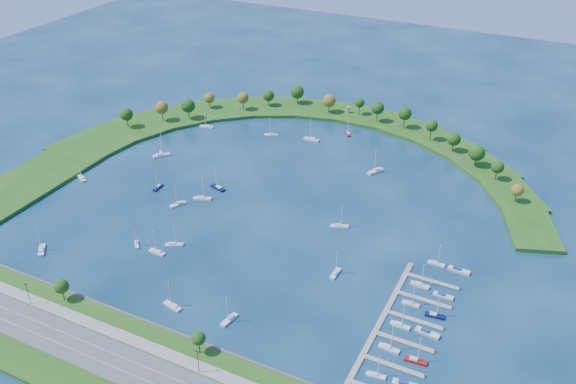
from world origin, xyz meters
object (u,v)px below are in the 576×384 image
at_px(moored_boat_12, 42,250).
at_px(moored_boat_18, 312,139).
at_px(dock_system, 399,327).
at_px(docked_boat_3, 416,360).
at_px(docked_boat_0, 376,375).
at_px(docked_boat_6, 411,303).
at_px(moored_boat_14, 161,155).
at_px(docked_boat_4, 400,325).
at_px(moored_boat_7, 137,244).
at_px(moored_boat_15, 376,171).
at_px(moored_boat_6, 157,252).
at_px(moored_boat_1, 339,226).
at_px(moored_boat_19, 335,273).
at_px(docked_boat_9, 443,296).
at_px(moored_boat_10, 82,178).
at_px(moored_boat_17, 158,187).
at_px(moored_boat_16, 161,153).
at_px(docked_boat_1, 405,384).
at_px(moored_boat_5, 271,135).
at_px(docked_boat_2, 389,348).
at_px(docked_boat_11, 459,270).
at_px(docked_boat_5, 427,332).
at_px(harbor_tower, 348,110).
at_px(moored_boat_3, 202,198).
at_px(moored_boat_8, 207,126).
at_px(moored_boat_9, 348,133).
at_px(moored_boat_2, 218,187).
at_px(moored_boat_11, 178,204).
at_px(docked_boat_10, 436,263).
at_px(docked_boat_8, 420,285).
at_px(docked_boat_7, 435,315).
at_px(moored_boat_4, 174,244).

xyz_separation_m(moored_boat_12, moored_boat_18, (62.07, 157.85, 0.03)).
xyz_separation_m(dock_system, docked_boat_3, (10.72, -14.08, 0.56)).
bearing_deg(docked_boat_0, docked_boat_6, 83.31).
distance_m(moored_boat_14, docked_boat_4, 183.21).
distance_m(moored_boat_7, moored_boat_15, 136.78).
bearing_deg(moored_boat_6, moored_boat_1, -135.99).
bearing_deg(moored_boat_19, docked_boat_9, -81.80).
xyz_separation_m(moored_boat_10, moored_boat_17, (43.13, 10.61, -0.05)).
height_order(moored_boat_16, moored_boat_18, moored_boat_18).
bearing_deg(moored_boat_19, docked_boat_6, -97.06).
bearing_deg(dock_system, moored_boat_12, -171.31).
bearing_deg(docked_boat_1, moored_boat_5, 124.76).
relative_size(docked_boat_2, docked_boat_9, 1.42).
relative_size(moored_boat_7, docked_boat_11, 0.95).
bearing_deg(docked_boat_5, docked_boat_9, 96.46).
distance_m(harbor_tower, moored_boat_3, 135.39).
height_order(moored_boat_8, moored_boat_9, moored_boat_8).
relative_size(harbor_tower, moored_boat_2, 0.32).
relative_size(moored_boat_11, moored_boat_16, 1.22).
bearing_deg(moored_boat_12, docked_boat_1, -130.65).
bearing_deg(moored_boat_14, moored_boat_1, -61.34).
height_order(moored_boat_6, docked_boat_0, moored_boat_6).
distance_m(harbor_tower, moored_boat_5, 58.87).
xyz_separation_m(moored_boat_5, moored_boat_6, (10.71, -130.37, -0.01)).
bearing_deg(docked_boat_5, moored_boat_7, -172.11).
distance_m(moored_boat_8, moored_boat_16, 43.16).
bearing_deg(docked_boat_10, moored_boat_16, 169.50).
bearing_deg(moored_boat_14, docked_boat_1, -80.79).
relative_size(harbor_tower, docked_boat_8, 0.36).
xyz_separation_m(docked_boat_0, docked_boat_4, (-0.01, 27.91, 0.03)).
xyz_separation_m(moored_boat_5, moored_boat_7, (-1.38, -129.61, -0.08)).
height_order(moored_boat_15, docked_boat_10, moored_boat_15).
height_order(moored_boat_8, moored_boat_12, moored_boat_12).
height_order(moored_boat_15, docked_boat_3, moored_boat_15).
distance_m(moored_boat_9, docked_boat_0, 195.45).
bearing_deg(dock_system, moored_boat_9, 118.15).
relative_size(moored_boat_2, moored_boat_6, 1.12).
bearing_deg(moored_boat_2, moored_boat_9, -95.14).
bearing_deg(moored_boat_3, docked_boat_9, -30.66).
height_order(moored_boat_6, moored_boat_12, moored_boat_12).
height_order(moored_boat_18, docked_boat_7, moored_boat_18).
bearing_deg(moored_boat_8, docked_boat_11, 144.66).
relative_size(dock_system, docked_boat_8, 6.92).
bearing_deg(moored_boat_11, moored_boat_1, 129.36).
relative_size(docked_boat_3, docked_boat_9, 1.45).
bearing_deg(moored_boat_4, moored_boat_16, 101.19).
distance_m(moored_boat_8, docked_boat_5, 212.30).
distance_m(moored_boat_18, moored_boat_19, 130.62).
distance_m(moored_boat_8, docked_boat_1, 229.14).
relative_size(moored_boat_4, docked_boat_5, 1.26).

